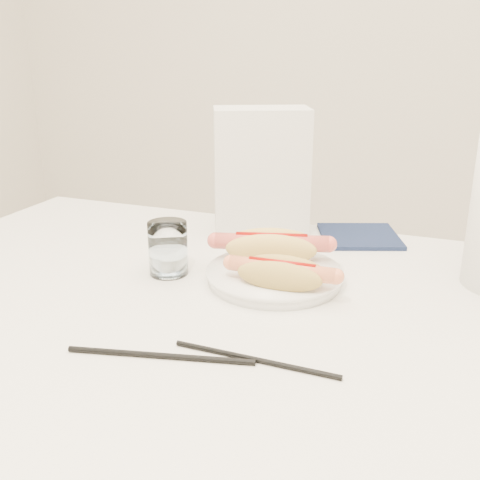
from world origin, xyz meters
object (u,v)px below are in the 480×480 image
(table, at_px, (223,337))
(hotdog_left, at_px, (271,247))
(napkin_box, at_px, (261,171))
(plate, at_px, (275,277))
(hotdog_right, at_px, (282,274))
(water_glass, at_px, (168,248))

(table, xyz_separation_m, hotdog_left, (0.03, 0.14, 0.10))
(napkin_box, bearing_deg, hotdog_left, -90.84)
(table, xyz_separation_m, plate, (0.05, 0.09, 0.07))
(hotdog_right, relative_size, water_glass, 1.82)
(hotdog_left, xyz_separation_m, water_glass, (-0.15, -0.07, 0.00))
(water_glass, height_order, napkin_box, napkin_box)
(table, height_order, plate, plate)
(hotdog_left, distance_m, napkin_box, 0.23)
(hotdog_right, bearing_deg, water_glass, 172.60)
(water_glass, relative_size, napkin_box, 0.36)
(table, relative_size, hotdog_right, 7.58)
(table, relative_size, plate, 5.84)
(hotdog_right, height_order, water_glass, water_glass)
(plate, height_order, napkin_box, napkin_box)
(hotdog_left, xyz_separation_m, hotdog_right, (0.05, -0.09, -0.00))
(plate, relative_size, hotdog_left, 1.12)
(plate, relative_size, water_glass, 2.37)
(table, relative_size, hotdog_left, 6.52)
(hotdog_right, height_order, napkin_box, napkin_box)
(plate, bearing_deg, water_glass, -170.98)
(plate, height_order, hotdog_left, hotdog_left)
(plate, distance_m, napkin_box, 0.29)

